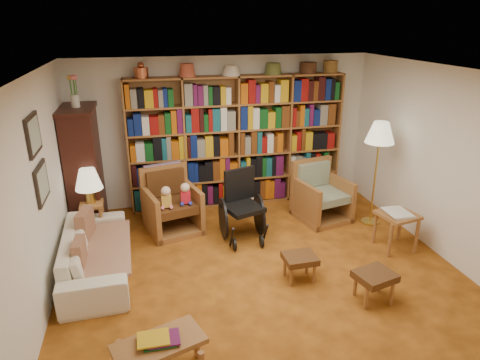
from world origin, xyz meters
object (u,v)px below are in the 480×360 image
object	(u,v)px
side_table_lamp	(93,214)
wheelchair	(242,207)
side_table_papers	(397,219)
coffee_table	(159,347)
floor_lamp	(380,137)
sofa	(96,252)
armchair_leather	(172,204)
armchair_sage	(320,196)
footstool_a	(300,260)
footstool_b	(375,278)

from	to	relation	value
side_table_lamp	wheelchair	xyz separation A→B (m)	(2.12, -0.40, 0.07)
side_table_papers	coffee_table	world-z (taller)	side_table_papers
floor_lamp	sofa	bearing A→B (deg)	-173.15
armchair_leather	side_table_lamp	bearing A→B (deg)	-174.28
side_table_lamp	side_table_papers	xyz separation A→B (m)	(4.14, -1.25, 0.06)
side_table_lamp	armchair_sage	bearing A→B (deg)	-0.36
footstool_a	coffee_table	xyz separation A→B (m)	(-1.77, -1.16, 0.05)
sofa	wheelchair	bearing A→B (deg)	-77.26
sofa	footstool_a	xyz separation A→B (m)	(2.46, -0.75, -0.01)
footstool_b	armchair_sage	bearing A→B (deg)	82.82
floor_lamp	coffee_table	xyz separation A→B (m)	(-3.43, -2.41, -1.09)
coffee_table	floor_lamp	bearing A→B (deg)	35.07
armchair_leather	wheelchair	xyz separation A→B (m)	(0.98, -0.51, 0.07)
armchair_leather	armchair_sage	xyz separation A→B (m)	(2.37, -0.14, -0.04)
armchair_leather	footstool_a	size ratio (longest dim) A/B	2.41
wheelchair	side_table_papers	world-z (taller)	wheelchair
footstool_b	sofa	bearing A→B (deg)	156.92
armchair_sage	wheelchair	bearing A→B (deg)	-165.00
sofa	armchair_sage	size ratio (longest dim) A/B	2.09
armchair_leather	floor_lamp	size ratio (longest dim) A/B	0.59
wheelchair	side_table_papers	size ratio (longest dim) A/B	1.79
armchair_sage	footstool_a	size ratio (longest dim) A/B	2.30
side_table_lamp	coffee_table	size ratio (longest dim) A/B	0.65
side_table_lamp	floor_lamp	bearing A→B (deg)	-5.92
wheelchair	coffee_table	world-z (taller)	wheelchair
side_table_lamp	floor_lamp	world-z (taller)	floor_lamp
coffee_table	armchair_leather	bearing A→B (deg)	83.14
sofa	armchair_leather	distance (m)	1.49
side_table_lamp	footstool_a	world-z (taller)	side_table_lamp
wheelchair	floor_lamp	size ratio (longest dim) A/B	0.62
armchair_sage	wheelchair	distance (m)	1.45
side_table_lamp	wheelchair	world-z (taller)	wheelchair
armchair_leather	footstool_a	xyz separation A→B (m)	(1.41, -1.80, -0.12)
floor_lamp	side_table_papers	xyz separation A→B (m)	(-0.08, -0.81, -0.96)
armchair_leather	coffee_table	world-z (taller)	armchair_leather
armchair_sage	coffee_table	distance (m)	3.93
sofa	floor_lamp	xyz separation A→B (m)	(4.12, 0.50, 1.13)
side_table_papers	coffee_table	xyz separation A→B (m)	(-3.35, -1.60, -0.13)
sofa	footstool_b	bearing A→B (deg)	-115.19
floor_lamp	footstool_b	xyz separation A→B (m)	(-0.98, -1.83, -1.12)
sofa	footstool_b	size ratio (longest dim) A/B	3.86
floor_lamp	coffee_table	size ratio (longest dim) A/B	1.86
side_table_papers	coffee_table	size ratio (longest dim) A/B	0.64
sofa	side_table_lamp	distance (m)	0.94
sofa	footstool_a	world-z (taller)	sofa
footstool_a	coffee_table	bearing A→B (deg)	-146.62
wheelchair	footstool_b	size ratio (longest dim) A/B	2.03
footstool_a	footstool_b	world-z (taller)	footstool_b
sofa	wheelchair	xyz separation A→B (m)	(2.02, 0.54, 0.18)
footstool_b	floor_lamp	bearing A→B (deg)	61.72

